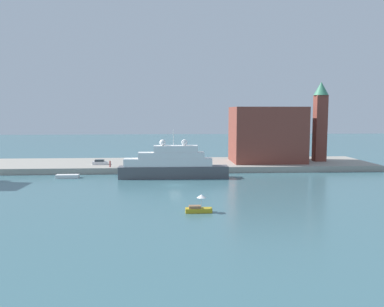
{
  "coord_description": "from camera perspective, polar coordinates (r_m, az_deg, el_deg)",
  "views": [
    {
      "loc": [
        -1.66,
        -83.8,
        15.51
      ],
      "look_at": [
        3.9,
        6.0,
        6.17
      ],
      "focal_mm": 37.16,
      "sensor_mm": 36.0,
      "label": 1
    }
  ],
  "objects": [
    {
      "name": "large_yacht",
      "position": [
        93.94,
        -2.87,
        -1.66
      ],
      "size": [
        25.81,
        3.67,
        11.52
      ],
      "color": "#4C4C51",
      "rests_on": "ground"
    },
    {
      "name": "harbor_building",
      "position": [
        114.2,
        10.7,
        2.7
      ],
      "size": [
        19.77,
        14.0,
        15.45
      ],
      "primitive_type": "cube",
      "color": "brown",
      "rests_on": "quay_dock"
    },
    {
      "name": "bell_tower",
      "position": [
        119.55,
        17.93,
        4.83
      ],
      "size": [
        4.19,
        4.19,
        22.57
      ],
      "color": "brown",
      "rests_on": "quay_dock"
    },
    {
      "name": "quay_dock",
      "position": [
        112.23,
        -2.66,
        -1.62
      ],
      "size": [
        110.0,
        22.89,
        1.56
      ],
      "primitive_type": "cube",
      "color": "gray",
      "rests_on": "ground"
    },
    {
      "name": "parked_car",
      "position": [
        109.38,
        -13.05,
        -1.25
      ],
      "size": [
        4.01,
        1.64,
        1.33
      ],
      "color": "silver",
      "rests_on": "quay_dock"
    },
    {
      "name": "work_barge",
      "position": [
        98.76,
        -17.44,
        -3.14
      ],
      "size": [
        5.28,
        1.91,
        0.83
      ],
      "primitive_type": "cube",
      "color": "silver",
      "rests_on": "ground"
    },
    {
      "name": "mooring_bollard",
      "position": [
        102.3,
        -0.4,
        -1.71
      ],
      "size": [
        0.39,
        0.39,
        0.72
      ],
      "primitive_type": "cylinder",
      "color": "black",
      "rests_on": "quay_dock"
    },
    {
      "name": "small_motorboat",
      "position": [
        62.19,
        0.96,
        -7.71
      ],
      "size": [
        4.14,
        1.46,
        2.86
      ],
      "color": "#B7991E",
      "rests_on": "ground"
    },
    {
      "name": "person_figure",
      "position": [
        103.79,
        -11.68,
        -1.47
      ],
      "size": [
        0.36,
        0.36,
        1.74
      ],
      "color": "maroon",
      "rests_on": "quay_dock"
    },
    {
      "name": "ground",
      "position": [
        85.24,
        -2.37,
        -4.57
      ],
      "size": [
        400.0,
        400.0,
        0.0
      ],
      "primitive_type": "plane",
      "color": "#3D6670"
    }
  ]
}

